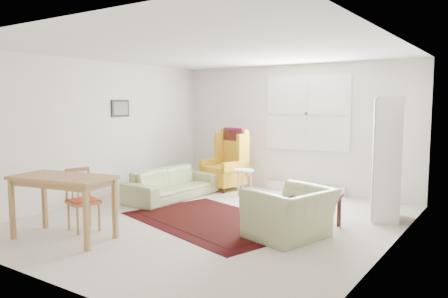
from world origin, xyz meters
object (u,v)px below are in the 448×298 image
Objects in this scene: cabinet at (387,158)px; desk_chair at (83,200)px; coffee_table at (317,211)px; stool at (244,182)px; sofa at (172,178)px; wingback_chair at (224,159)px; desk at (64,207)px; armchair at (290,208)px.

cabinet is 4.45m from desk_chair.
stool is at bearing 146.54° from coffee_table.
wingback_chair is (0.30, 1.23, 0.24)m from sofa.
desk reaches higher than sofa.
cabinet is at bearing 171.00° from armchair.
armchair is at bearing 34.42° from desk.
desk is at bearing -152.23° from desk_chair.
desk_chair is at bearing -153.82° from cabinet.
coffee_table is 3.23m from desk_chair.
coffee_table is at bearing -95.89° from sofa.
sofa is at bearing 173.45° from coffee_table.
armchair reaches higher than coffee_table.
coffee_table is 3.40m from desk.
sofa is 1.02× the size of cabinet.
coffee_table is at bearing 41.93° from desk.
coffee_table is 0.70× the size of desk_chair.
cabinet is (2.67, -0.25, 0.67)m from stool.
stool is (-1.90, 1.95, -0.15)m from armchair.
cabinet is (3.29, -0.48, 0.30)m from wingback_chair.
desk is at bearing -149.64° from cabinet.
coffee_table is 1.19× the size of stool.
coffee_table is 1.44m from cabinet.
desk_chair is (-0.60, -3.22, 0.18)m from stool.
cabinet is at bearing 59.06° from coffee_table.
armchair is (2.82, -0.96, 0.02)m from sofa.
sofa is 2.96m from coffee_table.
desk_chair is at bearing -100.49° from stool.
armchair is 3.34m from wingback_chair.
wingback_chair is at bearing -13.17° from sofa.
desk is (0.11, -3.84, -0.21)m from wingback_chair.
desk_chair is (0.03, -3.46, -0.20)m from wingback_chair.
cabinet reaches higher than coffee_table.
sofa is 2.64m from desk.
cabinet is at bearing -32.83° from desk_chair.
sofa is at bearing -92.82° from wingback_chair.
desk_chair reaches higher than desk.
wingback_chair is at bearing 159.28° from stool.
desk_chair is (-0.09, 0.38, 0.02)m from desk.
sofa is 1.51× the size of wingback_chair.
cabinet is 1.42× the size of desk.
wingback_chair is 3.47m from desk_chair.
desk_chair reaches higher than armchair.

